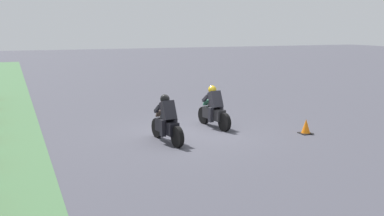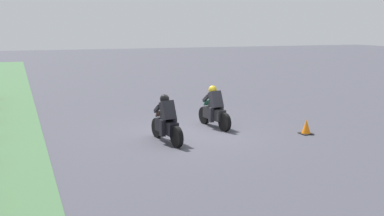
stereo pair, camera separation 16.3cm
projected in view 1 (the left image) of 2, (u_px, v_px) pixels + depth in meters
The scene contains 4 objects.
ground_plane at pixel (191, 134), 15.12m from camera, with size 120.00×120.00×0.00m, color #42414B.
rider_lane_a at pixel (214, 110), 15.99m from camera, with size 2.04×0.58×1.51m.
rider_lane_b at pixel (167, 123), 13.91m from camera, with size 2.04×0.58×1.51m.
traffic_cone at pixel (306, 127), 15.09m from camera, with size 0.40×0.40×0.50m.
Camera 1 is at (-13.64, 5.53, 3.57)m, focal length 41.66 mm.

